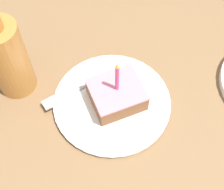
{
  "coord_description": "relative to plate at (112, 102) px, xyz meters",
  "views": [
    {
      "loc": [
        -0.35,
        0.14,
        0.59
      ],
      "look_at": [
        -0.03,
        0.01,
        0.04
      ],
      "focal_mm": 50.0,
      "sensor_mm": 36.0,
      "label": 1
    }
  ],
  "objects": [
    {
      "name": "ground_plane",
      "position": [
        0.03,
        -0.01,
        -0.03
      ],
      "size": [
        2.4,
        2.4,
        0.04
      ],
      "color": "brown",
      "rests_on": "ground"
    },
    {
      "name": "bottle",
      "position": [
        0.13,
        0.18,
        0.09
      ],
      "size": [
        0.08,
        0.08,
        0.24
      ],
      "color": "#B27233",
      "rests_on": "ground_plane"
    },
    {
      "name": "plate",
      "position": [
        0.0,
        0.0,
        0.0
      ],
      "size": [
        0.25,
        0.25,
        0.01
      ],
      "color": "white",
      "rests_on": "ground_plane"
    },
    {
      "name": "fork",
      "position": [
        0.06,
        0.06,
        0.01
      ],
      "size": [
        0.05,
        0.19,
        0.0
      ],
      "color": "#B2B2B7",
      "rests_on": "plate"
    },
    {
      "name": "cake_slice",
      "position": [
        -0.0,
        -0.0,
        0.03
      ],
      "size": [
        0.1,
        0.11,
        0.13
      ],
      "color": "brown",
      "rests_on": "plate"
    }
  ]
}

